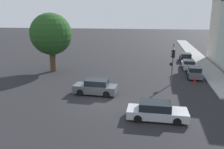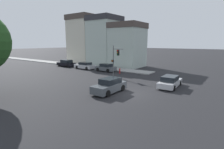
# 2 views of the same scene
# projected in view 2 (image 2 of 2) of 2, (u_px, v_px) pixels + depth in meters

# --- Properties ---
(ground_plane) EXTENTS (300.00, 300.00, 0.00)m
(ground_plane) POSITION_uv_depth(u_px,v_px,m) (131.00, 93.00, 18.75)
(ground_plane) COLOR black
(sidewalk_strip) EXTENTS (3.17, 60.00, 0.16)m
(sidewalk_strip) POSITION_uv_depth(u_px,v_px,m) (50.00, 62.00, 48.13)
(sidewalk_strip) COLOR gray
(sidewalk_strip) RESTS_ON ground_plane
(rowhouse_backdrop) EXTENTS (7.93, 20.35, 12.40)m
(rowhouse_backdrop) POSITION_uv_depth(u_px,v_px,m) (102.00, 41.00, 43.28)
(rowhouse_backdrop) COLOR #ADBCB2
(rowhouse_backdrop) RESTS_ON ground_plane
(traffic_signal) EXTENTS (0.54, 2.04, 4.90)m
(traffic_signal) POSITION_uv_depth(u_px,v_px,m) (115.00, 57.00, 27.48)
(traffic_signal) COLOR #515456
(traffic_signal) RESTS_ON ground_plane
(crossing_car_0) EXTENTS (4.72, 2.06, 1.40)m
(crossing_car_0) POSITION_uv_depth(u_px,v_px,m) (170.00, 82.00, 21.37)
(crossing_car_0) COLOR #B7B7BC
(crossing_car_0) RESTS_ON ground_plane
(crossing_car_1) EXTENTS (4.43, 1.85, 1.58)m
(crossing_car_1) POSITION_uv_depth(u_px,v_px,m) (110.00, 86.00, 19.02)
(crossing_car_1) COLOR #4C5156
(crossing_car_1) RESTS_ON ground_plane
(parked_car_0) EXTENTS (1.91, 4.02, 1.47)m
(parked_car_0) POSITION_uv_depth(u_px,v_px,m) (106.00, 68.00, 33.06)
(parked_car_0) COLOR #4C5156
(parked_car_0) RESTS_ON ground_plane
(parked_car_1) EXTENTS (1.90, 4.54, 1.39)m
(parked_car_1) POSITION_uv_depth(u_px,v_px,m) (85.00, 66.00, 36.10)
(parked_car_1) COLOR #B7B7BC
(parked_car_1) RESTS_ON ground_plane
(parked_car_2) EXTENTS (2.09, 4.53, 1.52)m
(parked_car_2) POSITION_uv_depth(u_px,v_px,m) (66.00, 63.00, 39.85)
(parked_car_2) COLOR black
(parked_car_2) RESTS_ON ground_plane
(fire_hydrant) EXTENTS (0.22, 0.22, 0.92)m
(fire_hydrant) POSITION_uv_depth(u_px,v_px,m) (120.00, 71.00, 30.74)
(fire_hydrant) COLOR red
(fire_hydrant) RESTS_ON ground_plane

